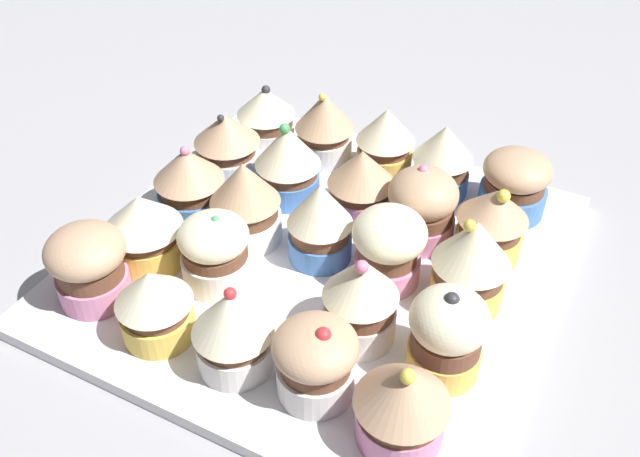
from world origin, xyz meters
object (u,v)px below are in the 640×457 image
at_px(cupcake_9, 443,159).
at_px(cupcake_20, 144,228).
at_px(cupcake_0, 402,401).
at_px(cupcake_16, 245,201).
at_px(cupcake_2, 471,262).
at_px(cupcake_5, 316,360).
at_px(baking_tray, 320,261).
at_px(cupcake_15, 215,251).
at_px(cupcake_11, 316,221).
at_px(cupcake_8, 422,206).
at_px(cupcake_17, 288,161).
at_px(cupcake_4, 515,183).
at_px(cupcake_19, 89,264).
at_px(cupcake_6, 360,298).
at_px(cupcake_13, 388,143).
at_px(cupcake_22, 227,143).
at_px(cupcake_7, 389,246).
at_px(cupcake_23, 266,116).
at_px(cupcake_1, 447,333).
at_px(cupcake_10, 232,328).
at_px(cupcake_21, 190,180).
at_px(cupcake_18, 325,126).
at_px(cupcake_3, 492,223).

xyz_separation_m(cupcake_9, cupcake_20, (-0.20, 0.18, -0.00)).
xyz_separation_m(cupcake_0, cupcake_16, (0.13, 0.20, 0.00)).
bearing_deg(cupcake_2, cupcake_5, 153.95).
xyz_separation_m(baking_tray, cupcake_9, (0.13, -0.06, 0.04)).
relative_size(cupcake_5, cupcake_15, 1.00).
xyz_separation_m(cupcake_11, cupcake_20, (-0.07, 0.12, -0.00)).
relative_size(cupcake_8, cupcake_17, 0.91).
bearing_deg(cupcake_0, cupcake_5, 83.99).
xyz_separation_m(cupcake_4, cupcake_19, (-0.26, 0.26, 0.00)).
height_order(cupcake_6, cupcake_19, cupcake_6).
bearing_deg(cupcake_13, cupcake_16, 153.35).
bearing_deg(cupcake_11, cupcake_22, 62.11).
bearing_deg(cupcake_19, cupcake_6, -73.77).
distance_m(cupcake_2, cupcake_7, 0.07).
xyz_separation_m(cupcake_2, cupcake_19, (-0.13, 0.26, -0.01)).
relative_size(baking_tray, cupcake_22, 5.62).
relative_size(cupcake_15, cupcake_23, 1.00).
distance_m(cupcake_4, cupcake_6, 0.21).
bearing_deg(cupcake_13, cupcake_15, 162.43).
distance_m(cupcake_1, cupcake_15, 0.19).
distance_m(cupcake_6, cupcake_19, 0.21).
distance_m(cupcake_1, cupcake_22, 0.30).
bearing_deg(cupcake_5, cupcake_19, 89.71).
bearing_deg(cupcake_23, cupcake_5, -143.25).
xyz_separation_m(cupcake_4, cupcake_5, (-0.26, 0.06, 0.00)).
distance_m(baking_tray, cupcake_17, 0.10).
relative_size(cupcake_0, cupcake_1, 0.93).
bearing_deg(cupcake_8, cupcake_5, 179.05).
distance_m(cupcake_20, cupcake_22, 0.14).
xyz_separation_m(cupcake_7, cupcake_16, (-0.01, 0.13, 0.00)).
bearing_deg(cupcake_23, cupcake_9, -89.15).
relative_size(cupcake_10, cupcake_15, 1.13).
distance_m(baking_tray, cupcake_11, 0.04).
bearing_deg(cupcake_21, cupcake_6, -108.79).
bearing_deg(baking_tray, cupcake_2, -87.68).
bearing_deg(cupcake_23, cupcake_1, -126.90).
bearing_deg(cupcake_10, cupcake_11, 1.09).
bearing_deg(cupcake_1, cupcake_6, 88.79).
xyz_separation_m(cupcake_2, cupcake_18, (0.13, 0.19, -0.00)).
height_order(cupcake_0, cupcake_6, cupcake_6).
distance_m(cupcake_9, cupcake_22, 0.20).
bearing_deg(baking_tray, cupcake_21, 89.44).
bearing_deg(cupcake_4, cupcake_3, 179.19).
distance_m(cupcake_17, cupcake_23, 0.09).
xyz_separation_m(cupcake_5, cupcake_9, (0.26, 0.00, 0.00)).
bearing_deg(cupcake_13, cupcake_8, -139.24).
distance_m(cupcake_17, cupcake_21, 0.09).
relative_size(cupcake_2, cupcake_3, 1.17).
distance_m(cupcake_6, cupcake_9, 0.20).
height_order(cupcake_0, cupcake_18, cupcake_18).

